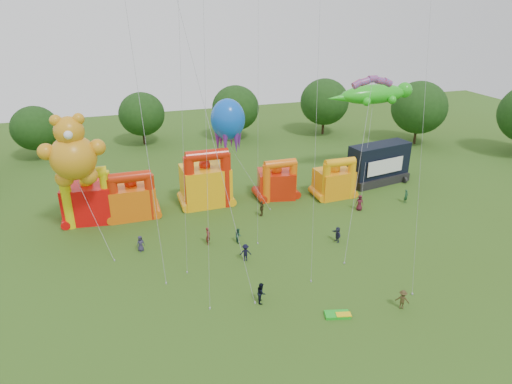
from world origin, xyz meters
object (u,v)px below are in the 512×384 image
object	(u,v)px
bouncy_castle_0	(89,200)
bouncy_castle_2	(206,183)
stage_trailer	(379,164)
gecko_kite	(368,140)
teddy_bear_kite	(83,184)
spectator_4	(262,208)
octopus_kite	(241,155)
spectator_0	(141,244)

from	to	relation	value
bouncy_castle_0	bouncy_castle_2	bearing A→B (deg)	1.51
stage_trailer	gecko_kite	xyz separation A→B (m)	(-2.12, -0.18, 3.62)
teddy_bear_kite	spectator_4	xyz separation A→B (m)	(19.01, -0.08, -5.45)
spectator_4	bouncy_castle_2	bearing A→B (deg)	-94.05
bouncy_castle_0	bouncy_castle_2	world-z (taller)	bouncy_castle_2
gecko_kite	octopus_kite	xyz separation A→B (m)	(-17.78, -0.72, 0.02)
bouncy_castle_0	teddy_bear_kite	world-z (taller)	teddy_bear_kite
gecko_kite	spectator_4	xyz separation A→B (m)	(-16.52, -5.01, -5.33)
teddy_bear_kite	spectator_0	xyz separation A→B (m)	(4.80, -3.97, -5.56)
bouncy_castle_0	stage_trailer	distance (m)	37.74
gecko_kite	spectator_4	distance (m)	18.07
octopus_kite	spectator_0	size ratio (longest dim) A/B	7.76
bouncy_castle_0	octopus_kite	xyz separation A→B (m)	(17.84, -0.69, 3.72)
gecko_kite	spectator_0	size ratio (longest dim) A/B	7.76
stage_trailer	teddy_bear_kite	distance (m)	38.18
spectator_4	teddy_bear_kite	bearing A→B (deg)	-49.81
stage_trailer	spectator_0	bearing A→B (deg)	-164.55
bouncy_castle_2	gecko_kite	world-z (taller)	gecko_kite
bouncy_castle_2	teddy_bear_kite	world-z (taller)	teddy_bear_kite
gecko_kite	spectator_0	distance (m)	32.45
teddy_bear_kite	stage_trailer	bearing A→B (deg)	7.73
bouncy_castle_0	spectator_4	size ratio (longest dim) A/B	3.60
octopus_kite	spectator_0	world-z (taller)	octopus_kite
stage_trailer	gecko_kite	bearing A→B (deg)	-175.28
teddy_bear_kite	gecko_kite	size ratio (longest dim) A/B	1.03
stage_trailer	spectator_0	xyz separation A→B (m)	(-32.85, -9.08, -1.82)
bouncy_castle_2	spectator_0	world-z (taller)	bouncy_castle_2
octopus_kite	teddy_bear_kite	bearing A→B (deg)	-166.66
octopus_kite	bouncy_castle_0	bearing A→B (deg)	177.80
octopus_kite	stage_trailer	bearing A→B (deg)	2.59
stage_trailer	spectator_0	distance (m)	34.13
bouncy_castle_0	stage_trailer	world-z (taller)	bouncy_castle_0
bouncy_castle_0	gecko_kite	world-z (taller)	gecko_kite
bouncy_castle_0	teddy_bear_kite	xyz separation A→B (m)	(0.09, -4.90, 3.82)
teddy_bear_kite	spectator_4	distance (m)	19.78
teddy_bear_kite	bouncy_castle_0	bearing A→B (deg)	91.03
spectator_0	gecko_kite	bearing A→B (deg)	-5.63
octopus_kite	spectator_0	xyz separation A→B (m)	(-12.95, -8.18, -5.46)
gecko_kite	spectator_4	bearing A→B (deg)	-163.12
bouncy_castle_0	stage_trailer	xyz separation A→B (m)	(37.74, 0.21, 0.08)
gecko_kite	bouncy_castle_2	bearing A→B (deg)	179.16
bouncy_castle_2	stage_trailer	distance (m)	24.08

